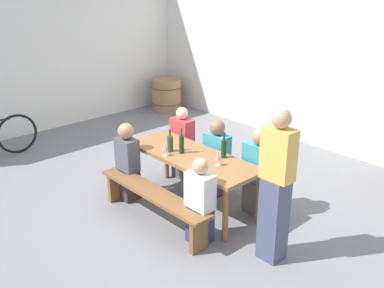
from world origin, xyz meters
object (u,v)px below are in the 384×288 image
object	(u,v)px
wine_glass_0	(165,147)
seated_guest_near_1	(200,203)
wine_bottle_0	(224,148)
wine_barrel	(166,94)
seated_guest_far_0	(182,145)
bench_near	(153,198)
seated_guest_near_0	(128,163)
wine_bottle_1	(170,143)
standing_host	(276,188)
tasting_table	(192,161)
wine_glass_1	(218,156)
seated_guest_far_1	(217,158)
wine_bottle_2	(182,144)
bench_far	(226,168)
seated_guest_far_2	(258,174)

from	to	relation	value
wine_glass_0	seated_guest_near_1	xyz separation A→B (m)	(0.90, -0.23, -0.37)
wine_bottle_0	wine_barrel	bearing A→B (deg)	149.46
wine_glass_0	seated_guest_far_0	size ratio (longest dim) A/B	0.15
bench_near	seated_guest_near_0	distance (m)	0.78
wine_bottle_0	wine_bottle_1	world-z (taller)	wine_bottle_0
wine_bottle_0	standing_host	xyz separation A→B (m)	(1.12, -0.39, -0.02)
tasting_table	wine_glass_1	xyz separation A→B (m)	(0.47, 0.00, 0.21)
seated_guest_near_1	wine_barrel	world-z (taller)	seated_guest_near_1
wine_bottle_0	wine_glass_0	xyz separation A→B (m)	(-0.55, -0.52, -0.01)
tasting_table	standing_host	xyz separation A→B (m)	(1.46, -0.15, 0.19)
tasting_table	wine_barrel	xyz separation A→B (m)	(-3.71, 2.62, -0.30)
seated_guest_far_0	standing_host	distance (m)	2.35
seated_guest_far_0	seated_guest_far_1	size ratio (longest dim) A/B	1.01
wine_bottle_1	wine_barrel	bearing A→B (deg)	141.14
wine_glass_0	wine_bottle_2	bearing A→B (deg)	71.83
tasting_table	bench_far	xyz separation A→B (m)	(0.00, 0.66, -0.31)
bench_near	wine_bottle_1	world-z (taller)	wine_bottle_1
seated_guest_far_0	standing_host	size ratio (longest dim) A/B	0.65
wine_glass_0	seated_guest_far_1	distance (m)	0.88
tasting_table	wine_bottle_2	world-z (taller)	wine_bottle_2
seated_guest_far_0	seated_guest_far_2	xyz separation A→B (m)	(1.47, 0.00, 0.02)
wine_bottle_0	seated_guest_far_1	xyz separation A→B (m)	(-0.39, 0.28, -0.35)
wine_bottle_1	seated_guest_far_0	size ratio (longest dim) A/B	0.27
seated_guest_far_0	wine_barrel	xyz separation A→B (m)	(-2.93, 2.11, -0.17)
seated_guest_near_0	seated_guest_far_2	distance (m)	1.77
wine_bottle_0	seated_guest_near_0	xyz separation A→B (m)	(-1.08, -0.75, -0.33)
seated_guest_far_2	seated_guest_near_1	bearing A→B (deg)	-0.73
seated_guest_far_1	seated_guest_far_2	distance (m)	0.75
seated_guest_near_0	standing_host	distance (m)	2.26
wine_bottle_0	wine_bottle_2	size ratio (longest dim) A/B	1.00
seated_guest_far_2	wine_bottle_2	bearing A→B (deg)	-55.66
standing_host	wine_barrel	xyz separation A→B (m)	(-5.17, 2.77, -0.50)
seated_guest_far_1	wine_glass_1	bearing A→B (deg)	45.20
tasting_table	wine_bottle_1	world-z (taller)	wine_bottle_1
tasting_table	seated_guest_near_1	size ratio (longest dim) A/B	1.85
seated_guest_far_1	bench_near	bearing A→B (deg)	2.11
bench_near	wine_barrel	xyz separation A→B (m)	(-3.71, 3.29, 0.01)
standing_host	bench_near	bearing A→B (deg)	19.37
bench_far	standing_host	bearing A→B (deg)	-29.04
wine_bottle_1	standing_host	xyz separation A→B (m)	(1.75, -0.02, -0.01)
seated_guest_far_1	standing_host	size ratio (longest dim) A/B	0.64
seated_guest_near_1	wine_barrel	xyz separation A→B (m)	(-4.39, 3.14, -0.14)
tasting_table	wine_barrel	bearing A→B (deg)	144.68
bench_far	seated_guest_far_0	distance (m)	0.81
wine_bottle_0	wine_barrel	world-z (taller)	wine_bottle_0
wine_bottle_1	seated_guest_far_2	size ratio (longest dim) A/B	0.26
bench_near	seated_guest_far_0	xyz separation A→B (m)	(-0.77, 1.18, 0.18)
wine_bottle_0	wine_bottle_2	bearing A→B (deg)	-148.21
seated_guest_far_2	bench_far	bearing A→B (deg)	-102.05
seated_guest_far_2	seated_guest_far_0	bearing A→B (deg)	-90.00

